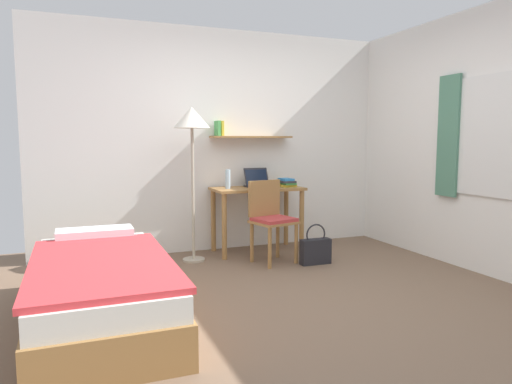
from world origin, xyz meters
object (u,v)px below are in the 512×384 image
object	(u,v)px
laptop	(258,182)
handbag	(316,250)
desk	(257,200)
desk_chair	(271,217)
standing_lamp	(192,126)
water_bottle	(228,179)
book_stack	(286,183)
bed	(101,288)

from	to	relation	value
laptop	handbag	bearing A→B (deg)	-68.71
desk	desk_chair	xyz separation A→B (m)	(-0.04, -0.49, -0.12)
standing_lamp	laptop	world-z (taller)	standing_lamp
handbag	water_bottle	bearing A→B (deg)	134.39
water_bottle	book_stack	distance (m)	0.73
standing_lamp	book_stack	distance (m)	1.34
book_stack	water_bottle	bearing A→B (deg)	178.70
desk_chair	handbag	xyz separation A→B (m)	(0.40, -0.27, -0.34)
bed	desk_chair	bearing A→B (deg)	30.81
desk	handbag	bearing A→B (deg)	-64.12
standing_lamp	water_bottle	world-z (taller)	standing_lamp
bed	desk_chair	size ratio (longest dim) A/B	2.32
bed	book_stack	distance (m)	2.74
laptop	book_stack	size ratio (longest dim) A/B	1.22
bed	water_bottle	world-z (taller)	water_bottle
desk_chair	bed	bearing A→B (deg)	-149.19
handbag	desk	bearing A→B (deg)	115.88
bed	standing_lamp	world-z (taller)	standing_lamp
bed	water_bottle	bearing A→B (deg)	46.43
handbag	book_stack	bearing A→B (deg)	90.17
standing_lamp	water_bottle	bearing A→B (deg)	17.26
water_bottle	standing_lamp	bearing A→B (deg)	-162.74
laptop	standing_lamp	bearing A→B (deg)	-164.49
book_stack	handbag	world-z (taller)	book_stack
water_bottle	book_stack	size ratio (longest dim) A/B	0.89
desk_chair	water_bottle	bearing A→B (deg)	124.35
laptop	water_bottle	bearing A→B (deg)	-166.45
desk_chair	handbag	bearing A→B (deg)	-33.58
bed	laptop	bearing A→B (deg)	41.29
water_bottle	handbag	distance (m)	1.27
water_bottle	book_stack	world-z (taller)	water_bottle
desk	laptop	world-z (taller)	laptop
desk_chair	laptop	distance (m)	0.66
laptop	book_stack	bearing A→B (deg)	-19.15
desk	water_bottle	size ratio (longest dim) A/B	4.75
desk_chair	water_bottle	xyz separation A→B (m)	(-0.33, 0.48, 0.38)
standing_lamp	book_stack	xyz separation A→B (m)	(1.17, 0.12, -0.65)
desk_chair	standing_lamp	bearing A→B (deg)	156.10
desk	desk_chair	world-z (taller)	desk_chair
desk	standing_lamp	distance (m)	1.18
desk	handbag	size ratio (longest dim) A/B	2.42
desk_chair	water_bottle	size ratio (longest dim) A/B	3.99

